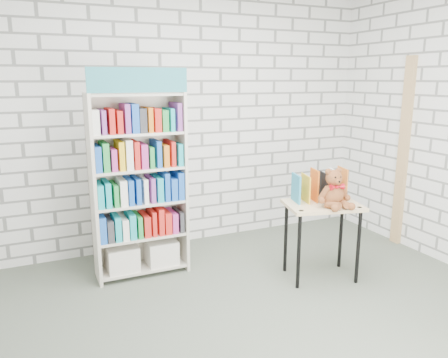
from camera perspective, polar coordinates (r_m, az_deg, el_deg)
name	(u,v)px	position (r m, az deg, el deg)	size (l,w,h in m)	color
ground	(270,326)	(3.56, 6.05, -18.56)	(4.50, 4.50, 0.00)	#4D5648
room_shell	(276,90)	(3.04, 6.87, 11.45)	(4.52, 4.02, 2.81)	silver
bookshelf	(139,184)	(4.18, -11.07, -0.66)	(0.87, 0.34, 1.95)	beige
display_table	(322,214)	(4.18, 12.73, -4.51)	(0.77, 0.62, 0.73)	tan
table_books	(319,186)	(4.21, 12.31, -0.91)	(0.51, 0.31, 0.28)	teal
teddy_bear	(334,192)	(4.04, 14.20, -1.60)	(0.32, 0.30, 0.35)	brown
door_trim	(403,153)	(5.26, 22.35, 3.15)	(0.05, 0.12, 2.10)	tan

